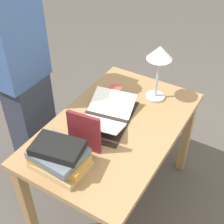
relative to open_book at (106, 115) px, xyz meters
name	(u,v)px	position (x,y,z in m)	size (l,w,h in m)	color
ground_plane	(115,197)	(0.02, 0.08, -0.77)	(12.00, 12.00, 0.00)	#47423D
reading_desk	(115,138)	(0.02, 0.08, -0.14)	(1.19, 0.73, 0.74)	#937047
open_book	(106,115)	(0.00, 0.00, 0.00)	(0.50, 0.37, 0.09)	black
book_stack_tall	(59,157)	(0.46, 0.00, 0.05)	(0.23, 0.31, 0.17)	tan
book_standing_upright	(84,132)	(0.28, 0.03, 0.09)	(0.05, 0.19, 0.24)	maroon
reading_lamp	(159,58)	(-0.37, 0.17, 0.28)	(0.16, 0.16, 0.39)	#ADADB2
coffee_mug	(115,93)	(-0.22, -0.07, 0.01)	(0.12, 0.09, 0.08)	#B74238
pencil	(76,115)	(0.07, -0.18, -0.02)	(0.01, 0.16, 0.01)	gold
person_reader	(23,77)	(0.05, -0.62, 0.11)	(0.36, 0.21, 1.78)	#2D3342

